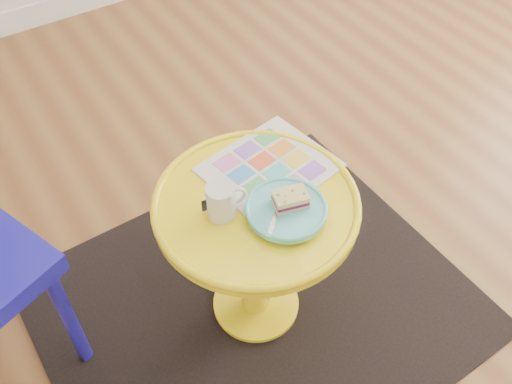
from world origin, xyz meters
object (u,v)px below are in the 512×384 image
side_table (256,236)px  newspaper (269,167)px  mug (222,200)px  plate (286,210)px

side_table → newspaper: 0.20m
side_table → mug: (-0.09, 0.01, 0.20)m
side_table → newspaper: size_ratio=1.66×
side_table → plate: (0.04, -0.08, 0.16)m
newspaper → plate: bearing=-119.2°
newspaper → mug: 0.21m
newspaper → plate: (-0.06, -0.16, 0.02)m
newspaper → side_table: bearing=-148.9°
newspaper → mug: (-0.19, -0.07, 0.05)m
mug → plate: mug is taller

